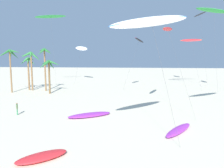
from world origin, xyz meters
The scene contains 17 objects.
palm_tree_0 centered at (-24.71, 38.37, 8.09)m, with size 5.14×4.71×9.50m.
palm_tree_1 centered at (-22.58, 42.23, 6.26)m, with size 3.87×4.24×7.78m.
palm_tree_2 centered at (-21.63, 41.80, 7.44)m, with size 4.99×4.75×9.07m.
palm_tree_3 centered at (-18.20, 41.51, 7.96)m, with size 3.73×3.79×9.85m.
palm_tree_4 centered at (-15.83, 37.93, 5.75)m, with size 4.92×4.57×7.20m.
flying_kite_0 centered at (21.16, 49.84, 18.95)m, with size 8.72×8.86×19.96m.
flying_kite_3 centered at (-15.25, 63.95, 10.66)m, with size 6.05×12.62×11.83m.
flying_kite_4 centered at (20.50, 58.41, 19.76)m, with size 2.74×9.53×20.19m.
flying_kite_6 centered at (17.35, 54.29, 12.29)m, with size 5.53×9.71×12.73m.
flying_kite_7 centered at (3.34, 46.89, 11.85)m, with size 5.24×5.80×12.63m.
flying_kite_8 centered at (7.16, 28.42, 11.98)m, with size 4.12×10.35×12.49m.
flying_kite_9 centered at (3.66, 15.29, 11.04)m, with size 8.06×5.88×12.40m.
flying_kite_10 centered at (-21.44, 54.15, 19.15)m, with size 8.17×8.71×20.04m.
grounded_kite_0 centered at (6.86, 16.96, 0.21)m, with size 4.03×5.14×0.42m.
grounded_kite_1 centered at (-3.62, 21.66, 0.21)m, with size 5.96×4.58×0.42m.
grounded_kite_2 centered at (-4.83, 9.79, 0.21)m, with size 3.97×3.65×0.42m.
person_near_left centered at (-13.52, 21.37, 0.92)m, with size 0.32×0.46×1.67m.
Camera 1 is at (2.07, -4.73, 7.78)m, focal length 33.53 mm.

